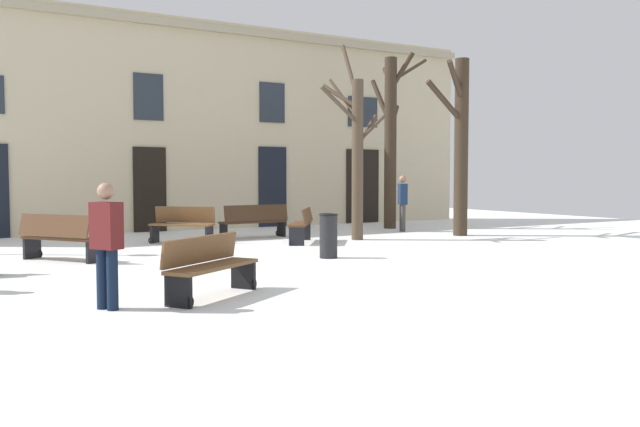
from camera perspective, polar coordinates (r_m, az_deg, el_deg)
ground_plane at (r=12.99m, az=3.95°, el=-4.13°), size 31.94×31.94×0.00m
building_facade at (r=21.15m, az=-10.04°, el=7.69°), size 19.96×0.60×6.54m
tree_near_facade at (r=21.16m, az=6.17°, el=6.71°), size 1.62×1.70×5.59m
tree_left_of_center at (r=18.85m, az=12.12°, el=6.30°), size 2.20×1.75×4.94m
tree_foreground at (r=17.27m, az=3.19°, el=5.62°), size 2.06×1.24×5.27m
litter_bin at (r=13.36m, az=0.74°, el=-1.94°), size 0.39×0.39×0.91m
bench_near_lamp at (r=16.66m, az=-11.88°, el=-0.95°), size 1.50×1.41×0.92m
bench_by_litter_bin at (r=17.77m, az=-5.76°, el=-0.65°), size 1.90×0.55×0.91m
bench_far_corner at (r=13.87m, az=-21.72°, el=-1.93°), size 1.45×1.73×0.93m
bench_back_to_back_right at (r=9.17m, az=-9.57°, el=-4.51°), size 1.64×1.34×0.85m
bench_facing_shops at (r=16.42m, az=-1.57°, el=-0.95°), size 1.27×1.54×0.87m
person_by_shop_door at (r=19.93m, az=7.21°, el=1.15°), size 0.36×0.44×1.70m
person_strolling at (r=8.58m, az=-18.10°, el=-2.23°), size 0.38×0.44×1.59m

